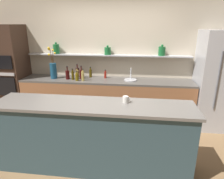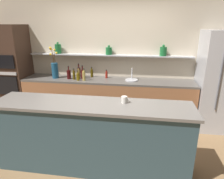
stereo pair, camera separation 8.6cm
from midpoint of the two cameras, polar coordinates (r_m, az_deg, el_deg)
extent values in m
plane|color=olive|center=(3.54, -3.12, -17.16)|extent=(12.00, 12.00, 0.00)
cube|color=beige|center=(4.53, 0.71, 8.68)|extent=(5.20, 0.10, 2.60)
cube|color=#B7B7BC|center=(4.38, -0.36, 9.79)|extent=(3.54, 0.18, 0.02)
cylinder|color=#19602D|center=(4.68, -14.64, 11.17)|extent=(0.13, 0.13, 0.21)
sphere|color=#19602D|center=(4.66, -14.76, 12.72)|extent=(0.05, 0.05, 0.05)
cylinder|color=#19602D|center=(4.36, -0.33, 10.94)|extent=(0.14, 0.14, 0.15)
sphere|color=#19602D|center=(4.35, -0.33, 12.26)|extent=(0.05, 0.05, 0.05)
cylinder|color=#19602D|center=(4.33, 14.99, 10.47)|extent=(0.14, 0.14, 0.18)
sphere|color=#19602D|center=(4.32, 15.12, 11.99)|extent=(0.05, 0.05, 0.05)
cube|color=#99603D|center=(4.42, -0.78, -3.13)|extent=(3.64, 0.62, 0.88)
cube|color=#56514C|center=(4.28, -0.80, 2.62)|extent=(3.64, 0.62, 0.04)
cube|color=#334C56|center=(2.96, -4.78, -13.56)|extent=(2.70, 0.55, 0.98)
cube|color=slate|center=(2.73, -5.06, -4.42)|extent=(2.76, 0.61, 0.04)
cube|color=#B7B7BC|center=(4.45, 29.04, 1.91)|extent=(0.82, 0.70, 1.95)
cylinder|color=#4C4C51|center=(4.04, 28.99, 1.90)|extent=(0.02, 0.02, 1.07)
cube|color=#3D281E|center=(5.08, -26.08, 4.67)|extent=(0.70, 0.62, 2.04)
cube|color=black|center=(4.88, -27.76, 0.99)|extent=(0.59, 0.02, 0.40)
cube|color=black|center=(4.77, -28.67, 6.96)|extent=(0.59, 0.02, 0.28)
cube|color=#B7B7BC|center=(4.82, -28.23, 4.06)|extent=(0.61, 0.02, 0.06)
cylinder|color=navy|center=(4.52, -15.45, 5.23)|extent=(0.14, 0.14, 0.33)
cylinder|color=#4C3319|center=(4.46, -15.92, 9.19)|extent=(0.06, 0.06, 0.30)
sphere|color=yellow|center=(4.42, -16.57, 11.06)|extent=(0.05, 0.05, 0.05)
cylinder|color=#4C3319|center=(4.47, -15.49, 8.66)|extent=(0.02, 0.03, 0.21)
sphere|color=yellow|center=(4.45, -15.09, 10.06)|extent=(0.05, 0.05, 0.05)
cylinder|color=#4C3319|center=(4.47, -15.98, 8.47)|extent=(0.01, 0.02, 0.19)
sphere|color=yellow|center=(4.46, -16.61, 9.64)|extent=(0.05, 0.05, 0.05)
cylinder|color=#4C3319|center=(4.49, -15.65, 9.07)|extent=(0.03, 0.01, 0.27)
sphere|color=yellow|center=(4.51, -15.59, 10.87)|extent=(0.04, 0.04, 0.04)
cylinder|color=#4C3319|center=(4.45, -16.06, 9.31)|extent=(0.07, 0.05, 0.32)
sphere|color=yellow|center=(4.41, -16.71, 11.34)|extent=(0.05, 0.05, 0.05)
cylinder|color=#B7B7BC|center=(4.22, 6.18, 2.71)|extent=(0.27, 0.27, 0.02)
cylinder|color=#B7B7BC|center=(4.28, 6.29, 4.61)|extent=(0.02, 0.02, 0.22)
cylinder|color=#B7B7BC|center=(4.20, 6.31, 5.88)|extent=(0.02, 0.12, 0.02)
cylinder|color=#380C0C|center=(4.53, -8.90, 4.88)|extent=(0.07, 0.07, 0.20)
cylinder|color=#380C0C|center=(4.50, -8.99, 6.63)|extent=(0.02, 0.02, 0.08)
cylinder|color=black|center=(4.49, -9.02, 7.21)|extent=(0.03, 0.03, 0.01)
cylinder|color=tan|center=(4.20, -7.47, 3.83)|extent=(0.06, 0.06, 0.20)
cylinder|color=tan|center=(4.17, -7.53, 5.43)|extent=(0.03, 0.03, 0.04)
cylinder|color=black|center=(4.16, -7.55, 5.83)|extent=(0.03, 0.03, 0.01)
cylinder|color=tan|center=(4.39, -8.96, 4.30)|extent=(0.06, 0.06, 0.18)
cylinder|color=tan|center=(4.37, -9.04, 5.73)|extent=(0.03, 0.03, 0.04)
cylinder|color=black|center=(4.36, -9.05, 6.11)|extent=(0.03, 0.03, 0.01)
cylinder|color=#380C0C|center=(4.37, -7.83, 4.34)|extent=(0.08, 0.08, 0.19)
cylinder|color=#380C0C|center=(4.34, -7.91, 6.08)|extent=(0.02, 0.02, 0.08)
cylinder|color=black|center=(4.33, -7.94, 6.69)|extent=(0.03, 0.03, 0.01)
cylinder|color=maroon|center=(4.37, -1.02, 4.17)|extent=(0.05, 0.05, 0.14)
cylinder|color=maroon|center=(4.35, -1.03, 5.27)|extent=(0.03, 0.03, 0.04)
cylinder|color=black|center=(4.35, -1.03, 5.58)|extent=(0.03, 0.03, 0.01)
cylinder|color=brown|center=(4.24, -9.12, 3.55)|extent=(0.06, 0.06, 0.15)
cylinder|color=brown|center=(4.21, -9.19, 4.85)|extent=(0.03, 0.03, 0.05)
cylinder|color=black|center=(4.21, -9.21, 5.27)|extent=(0.03, 0.03, 0.01)
cylinder|color=#47380A|center=(4.48, -5.24, 4.62)|extent=(0.06, 0.06, 0.16)
cylinder|color=#47380A|center=(4.46, -5.28, 5.97)|extent=(0.03, 0.03, 0.05)
cylinder|color=black|center=(4.45, -5.29, 6.37)|extent=(0.03, 0.03, 0.01)
cylinder|color=black|center=(4.49, -7.42, 4.36)|extent=(0.05, 0.05, 0.13)
cylinder|color=black|center=(4.47, -7.46, 5.42)|extent=(0.03, 0.03, 0.04)
cylinder|color=black|center=(4.46, -7.48, 5.72)|extent=(0.03, 0.03, 0.01)
cylinder|color=#380C0C|center=(4.39, -11.67, 4.20)|extent=(0.08, 0.08, 0.19)
cylinder|color=#380C0C|center=(4.37, -11.78, 5.90)|extent=(0.02, 0.02, 0.08)
cylinder|color=black|center=(4.36, -11.82, 6.50)|extent=(0.03, 0.03, 0.01)
cylinder|color=#47380A|center=(4.33, -10.25, 3.96)|extent=(0.05, 0.05, 0.17)
cylinder|color=#47380A|center=(4.30, -10.33, 5.39)|extent=(0.03, 0.03, 0.05)
cylinder|color=black|center=(4.30, -10.36, 5.81)|extent=(0.03, 0.03, 0.01)
cylinder|color=silver|center=(2.73, 4.41, -2.91)|extent=(0.08, 0.08, 0.09)
cube|color=silver|center=(2.73, 5.45, -2.96)|extent=(0.02, 0.01, 0.06)
camera|label=1|loc=(0.04, -89.29, 0.23)|focal=32.00mm
camera|label=2|loc=(0.04, 90.71, -0.23)|focal=32.00mm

